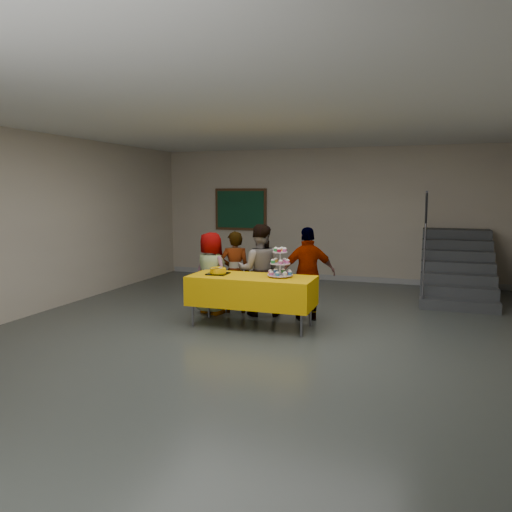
{
  "coord_description": "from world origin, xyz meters",
  "views": [
    {
      "loc": [
        2.12,
        -6.29,
        2.02
      ],
      "look_at": [
        -0.33,
        0.84,
        1.05
      ],
      "focal_mm": 35.0,
      "sensor_mm": 36.0,
      "label": 1
    }
  ],
  "objects_px": {
    "schoolchild_a": "(211,273)",
    "noticeboard": "(241,209)",
    "schoolchild_b": "(235,272)",
    "bake_table": "(252,290)",
    "schoolchild_c": "(259,270)",
    "schoolchild_d": "(308,274)",
    "staircase": "(456,270)",
    "cupcake_stand": "(280,266)",
    "bear_cake": "(218,270)"
  },
  "relations": [
    {
      "from": "schoolchild_d",
      "to": "noticeboard",
      "type": "bearing_deg",
      "value": -78.78
    },
    {
      "from": "cupcake_stand",
      "to": "schoolchild_a",
      "type": "relative_size",
      "value": 0.33
    },
    {
      "from": "schoolchild_a",
      "to": "schoolchild_d",
      "type": "xyz_separation_m",
      "value": [
        1.62,
        0.11,
        0.06
      ]
    },
    {
      "from": "cupcake_stand",
      "to": "schoolchild_c",
      "type": "distance_m",
      "value": 0.85
    },
    {
      "from": "schoolchild_a",
      "to": "schoolchild_d",
      "type": "distance_m",
      "value": 1.63
    },
    {
      "from": "bake_table",
      "to": "noticeboard",
      "type": "relative_size",
      "value": 1.45
    },
    {
      "from": "bake_table",
      "to": "schoolchild_b",
      "type": "height_order",
      "value": "schoolchild_b"
    },
    {
      "from": "staircase",
      "to": "noticeboard",
      "type": "bearing_deg",
      "value": 170.19
    },
    {
      "from": "bear_cake",
      "to": "staircase",
      "type": "xyz_separation_m",
      "value": [
        3.57,
        3.48,
        -0.34
      ]
    },
    {
      "from": "bear_cake",
      "to": "staircase",
      "type": "height_order",
      "value": "staircase"
    },
    {
      "from": "schoolchild_b",
      "to": "bake_table",
      "type": "bearing_deg",
      "value": 106.31
    },
    {
      "from": "bake_table",
      "to": "bear_cake",
      "type": "bearing_deg",
      "value": 179.54
    },
    {
      "from": "schoolchild_a",
      "to": "noticeboard",
      "type": "height_order",
      "value": "noticeboard"
    },
    {
      "from": "schoolchild_d",
      "to": "noticeboard",
      "type": "distance_m",
      "value": 4.51
    },
    {
      "from": "bake_table",
      "to": "schoolchild_b",
      "type": "xyz_separation_m",
      "value": [
        -0.56,
        0.75,
        0.13
      ]
    },
    {
      "from": "schoolchild_c",
      "to": "schoolchild_d",
      "type": "xyz_separation_m",
      "value": [
        0.82,
        -0.04,
        -0.01
      ]
    },
    {
      "from": "schoolchild_d",
      "to": "cupcake_stand",
      "type": "bearing_deg",
      "value": 40.76
    },
    {
      "from": "cupcake_stand",
      "to": "schoolchild_d",
      "type": "xyz_separation_m",
      "value": [
        0.29,
        0.6,
        -0.2
      ]
    },
    {
      "from": "bake_table",
      "to": "staircase",
      "type": "distance_m",
      "value": 4.62
    },
    {
      "from": "schoolchild_c",
      "to": "cupcake_stand",
      "type": "bearing_deg",
      "value": 114.55
    },
    {
      "from": "bake_table",
      "to": "schoolchild_a",
      "type": "height_order",
      "value": "schoolchild_a"
    },
    {
      "from": "cupcake_stand",
      "to": "bear_cake",
      "type": "height_order",
      "value": "cupcake_stand"
    },
    {
      "from": "schoolchild_a",
      "to": "schoolchild_d",
      "type": "height_order",
      "value": "schoolchild_d"
    },
    {
      "from": "schoolchild_b",
      "to": "schoolchild_c",
      "type": "distance_m",
      "value": 0.45
    },
    {
      "from": "schoolchild_c",
      "to": "staircase",
      "type": "xyz_separation_m",
      "value": [
        3.14,
        2.78,
        -0.26
      ]
    },
    {
      "from": "cupcake_stand",
      "to": "schoolchild_c",
      "type": "bearing_deg",
      "value": 130.23
    },
    {
      "from": "bake_table",
      "to": "schoolchild_b",
      "type": "bearing_deg",
      "value": 126.85
    },
    {
      "from": "schoolchild_b",
      "to": "staircase",
      "type": "xyz_separation_m",
      "value": [
        3.59,
        2.73,
        -0.2
      ]
    },
    {
      "from": "schoolchild_d",
      "to": "noticeboard",
      "type": "xyz_separation_m",
      "value": [
        -2.52,
        3.65,
        0.86
      ]
    },
    {
      "from": "bake_table",
      "to": "noticeboard",
      "type": "distance_m",
      "value": 4.8
    },
    {
      "from": "schoolchild_b",
      "to": "staircase",
      "type": "bearing_deg",
      "value": -163.23
    },
    {
      "from": "cupcake_stand",
      "to": "bear_cake",
      "type": "relative_size",
      "value": 1.24
    },
    {
      "from": "schoolchild_d",
      "to": "staircase",
      "type": "height_order",
      "value": "staircase"
    },
    {
      "from": "cupcake_stand",
      "to": "schoolchild_c",
      "type": "relative_size",
      "value": 0.3
    },
    {
      "from": "bake_table",
      "to": "schoolchild_a",
      "type": "xyz_separation_m",
      "value": [
        -0.92,
        0.56,
        0.12
      ]
    },
    {
      "from": "bear_cake",
      "to": "schoolchild_c",
      "type": "bearing_deg",
      "value": 58.48
    },
    {
      "from": "schoolchild_d",
      "to": "staircase",
      "type": "bearing_deg",
      "value": -152.83
    },
    {
      "from": "schoolchild_d",
      "to": "schoolchild_c",
      "type": "bearing_deg",
      "value": -25.8
    },
    {
      "from": "cupcake_stand",
      "to": "bear_cake",
      "type": "bearing_deg",
      "value": -175.64
    },
    {
      "from": "schoolchild_b",
      "to": "staircase",
      "type": "distance_m",
      "value": 4.52
    },
    {
      "from": "schoolchild_d",
      "to": "staircase",
      "type": "xyz_separation_m",
      "value": [
        2.32,
        2.81,
        -0.25
      ]
    },
    {
      "from": "bake_table",
      "to": "schoolchild_c",
      "type": "height_order",
      "value": "schoolchild_c"
    },
    {
      "from": "cupcake_stand",
      "to": "schoolchild_d",
      "type": "distance_m",
      "value": 0.69
    },
    {
      "from": "schoolchild_b",
      "to": "schoolchild_a",
      "type": "bearing_deg",
      "value": 8.17
    },
    {
      "from": "schoolchild_d",
      "to": "staircase",
      "type": "distance_m",
      "value": 3.65
    },
    {
      "from": "schoolchild_d",
      "to": "bake_table",
      "type": "bearing_deg",
      "value": 20.27
    },
    {
      "from": "bake_table",
      "to": "staircase",
      "type": "bearing_deg",
      "value": 49.07
    },
    {
      "from": "staircase",
      "to": "bake_table",
      "type": "bearing_deg",
      "value": -130.93
    },
    {
      "from": "schoolchild_c",
      "to": "schoolchild_a",
      "type": "bearing_deg",
      "value": -5.13
    },
    {
      "from": "staircase",
      "to": "schoolchild_b",
      "type": "bearing_deg",
      "value": -142.69
    }
  ]
}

